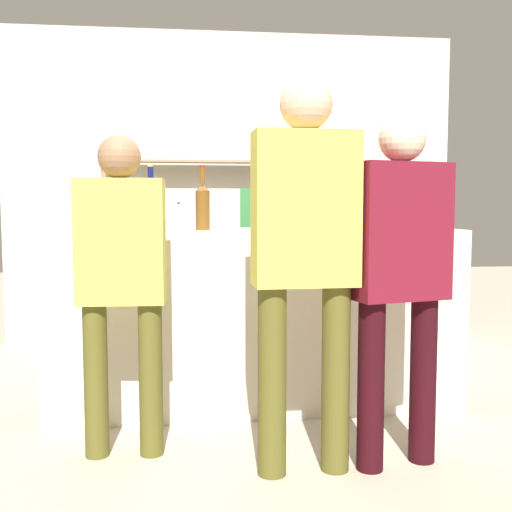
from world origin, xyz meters
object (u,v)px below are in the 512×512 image
Objects in this scene: wine_glass at (118,211)px; cork_jar at (271,217)px; counter_bottle_2 at (340,208)px; counter_bottle_0 at (359,207)px; customer_left at (121,270)px; customer_right at (400,264)px; customer_center at (305,244)px; counter_bottle_1 at (203,206)px; server_behind_counter at (268,248)px; counter_bottle_3 at (151,205)px.

wine_glass is 0.94m from cork_jar.
counter_bottle_2 is 0.47m from cork_jar.
customer_left is (-1.43, -0.83, -0.31)m from counter_bottle_0.
customer_center reaches higher than customer_right.
wine_glass is 1.06× the size of cork_jar.
counter_bottle_2 is 1.23m from customer_center.
wine_glass is 0.09× the size of customer_center.
cork_jar is at bearing -2.11° from customer_center.
customer_left is (-0.41, -0.57, -0.32)m from counter_bottle_1.
server_behind_counter is at bearing 125.48° from counter_bottle_0.
counter_bottle_3 is 1.49m from customer_right.
customer_right is 0.47m from customer_center.
wine_glass is 1.32m from server_behind_counter.
wine_glass is at bearing -177.49° from counter_bottle_0.
counter_bottle_0 reaches higher than counter_bottle_2.
counter_bottle_1 is 0.99× the size of counter_bottle_3.
counter_bottle_0 is at bearing 6.21° from cork_jar.
wine_glass is at bearing 9.85° from customer_left.
counter_bottle_1 is 1.25m from customer_right.
counter_bottle_2 is 1.14m from customer_right.
customer_left is at bearing 65.18° from customer_right.
counter_bottle_2 is at bearing 16.81° from counter_bottle_1.
counter_bottle_3 is 0.23× the size of customer_right.
customer_left and server_behind_counter have the same top height.
wine_glass is (-0.21, 0.19, -0.03)m from counter_bottle_3.
counter_bottle_1 is at bearing 24.60° from customer_center.
server_behind_counter reaches higher than counter_bottle_3.
customer_center is (0.85, -0.29, 0.14)m from customer_left.
cork_jar is 0.08× the size of customer_center.
server_behind_counter reaches higher than counter_bottle_1.
customer_right is (1.40, -1.03, -0.24)m from wine_glass.
counter_bottle_3 is at bearing 41.42° from customer_right.
server_behind_counter is at bearing -1.54° from customer_right.
customer_left is at bearing 68.69° from customer_center.
customer_left reaches higher than wine_glass.
counter_bottle_0 is at bearing 40.52° from server_behind_counter.
cork_jar is 0.09× the size of customer_left.
customer_left is (-0.85, -0.77, -0.24)m from cork_jar.
cork_jar is at bearing 0.21° from wine_glass.
counter_bottle_0 is 0.19× the size of customer_center.
counter_bottle_1 is 0.23× the size of customer_right.
wine_glass is (-0.51, 0.19, -0.03)m from counter_bottle_1.
customer_center is at bearing 2.43° from server_behind_counter.
counter_bottle_2 is (-0.12, 0.01, -0.01)m from counter_bottle_0.
customer_right is at bearing -43.12° from counter_bottle_1.
customer_right reaches higher than counter_bottle_2.
counter_bottle_3 is 1.15m from customer_center.
counter_bottle_2 is at bearing 9.04° from cork_jar.
customer_center is at bearing -117.35° from counter_bottle_0.
counter_bottle_3 is at bearing -165.49° from cork_jar.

